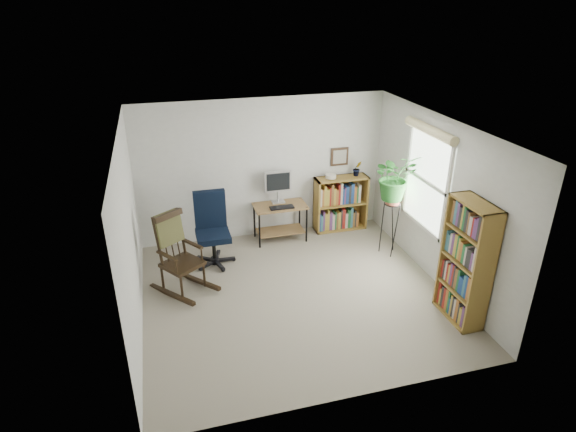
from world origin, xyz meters
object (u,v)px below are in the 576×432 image
object	(u,v)px
rocking_chair	(181,254)
low_bookshelf	(341,203)
desk	(280,222)
office_chair	(213,230)
tall_bookshelf	(466,262)

from	to	relation	value
rocking_chair	low_bookshelf	size ratio (longest dim) A/B	1.20
desk	office_chair	size ratio (longest dim) A/B	0.76
rocking_chair	tall_bookshelf	xyz separation A→B (m)	(3.43, -1.59, 0.23)
desk	rocking_chair	size ratio (longest dim) A/B	0.75
desk	low_bookshelf	size ratio (longest dim) A/B	0.90
desk	office_chair	bearing A→B (deg)	-156.17
desk	office_chair	xyz separation A→B (m)	(-1.21, -0.53, 0.27)
office_chair	rocking_chair	xyz separation A→B (m)	(-0.52, -0.63, 0.01)
rocking_chair	low_bookshelf	distance (m)	3.14
desk	tall_bookshelf	bearing A→B (deg)	-58.31
office_chair	desk	bearing A→B (deg)	24.68
desk	office_chair	world-z (taller)	office_chair
desk	rocking_chair	distance (m)	2.10
low_bookshelf	office_chair	bearing A→B (deg)	-164.47
rocking_chair	low_bookshelf	world-z (taller)	rocking_chair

